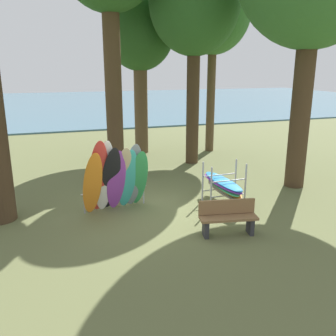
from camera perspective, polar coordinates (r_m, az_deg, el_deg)
The scene contains 8 objects.
ground_plane at distance 10.35m, azimuth -3.37°, elevation -6.97°, with size 80.00×80.00×0.00m, color #60663D.
lake_water at distance 41.46m, azimuth -15.16°, elevation 9.68°, with size 80.00×36.00×0.10m, color #477084.
tree_mid_behind at distance 17.64m, azimuth 7.11°, elevation 23.15°, with size 3.36×3.36×8.31m.
tree_far_right_back at distance 17.11m, azimuth -4.47°, elevation 20.30°, with size 3.10×3.10×7.32m.
tree_deep_back at distance 15.29m, azimuth 4.17°, elevation 24.17°, with size 3.52×3.52×8.38m.
leaning_board_pile at distance 10.11m, azimuth -8.18°, elevation -1.73°, with size 1.96×1.19×2.21m.
board_storage_rack at distance 10.95m, azimuth 8.65°, elevation -2.76°, with size 1.15×2.12×1.25m.
park_bench at distance 9.03m, azimuth 9.32°, elevation -7.53°, with size 1.45×0.65×0.85m.
Camera 1 is at (-2.44, -9.24, 3.97)m, focal length 39.04 mm.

